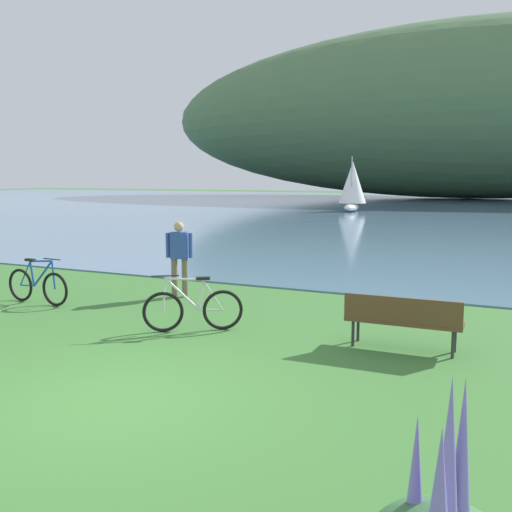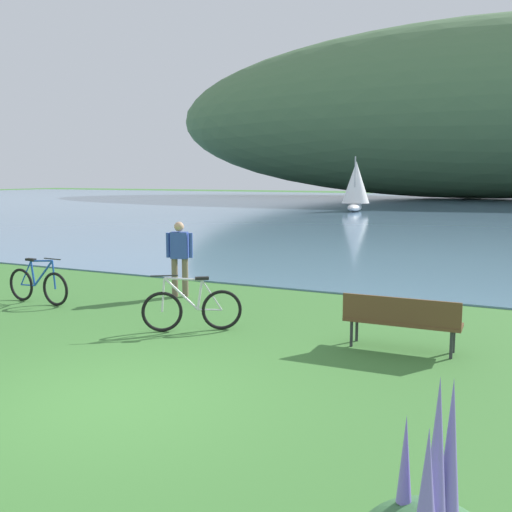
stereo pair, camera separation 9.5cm
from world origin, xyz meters
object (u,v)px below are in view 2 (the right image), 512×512
at_px(bicycle_leaning_near_bench, 192,309).
at_px(bicycle_beside_path, 38,285).
at_px(person_at_shoreline, 180,254).
at_px(park_bench_near_camera, 401,318).
at_px(sailboat_nearest_to_shore, 356,186).

xyz_separation_m(bicycle_leaning_near_bench, bicycle_beside_path, (-4.18, 0.47, 0.00)).
height_order(bicycle_leaning_near_bench, person_at_shoreline, person_at_shoreline).
distance_m(bicycle_beside_path, person_at_shoreline, 3.10).
distance_m(park_bench_near_camera, bicycle_leaning_near_bench, 3.61).
xyz_separation_m(park_bench_near_camera, person_at_shoreline, (-5.38, 1.98, 0.46)).
xyz_separation_m(bicycle_leaning_near_bench, sailboat_nearest_to_shore, (-7.13, 35.36, 1.62)).
relative_size(park_bench_near_camera, bicycle_beside_path, 1.02).
distance_m(park_bench_near_camera, bicycle_beside_path, 7.76).
relative_size(park_bench_near_camera, person_at_shoreline, 1.06).
bearing_deg(park_bench_near_camera, bicycle_beside_path, 179.44).
height_order(park_bench_near_camera, sailboat_nearest_to_shore, sailboat_nearest_to_shore).
relative_size(bicycle_leaning_near_bench, person_at_shoreline, 0.88).
bearing_deg(sailboat_nearest_to_shore, person_at_shoreline, -80.82).
bearing_deg(person_at_shoreline, bicycle_leaning_near_bench, -52.90).
height_order(park_bench_near_camera, person_at_shoreline, person_at_shoreline).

